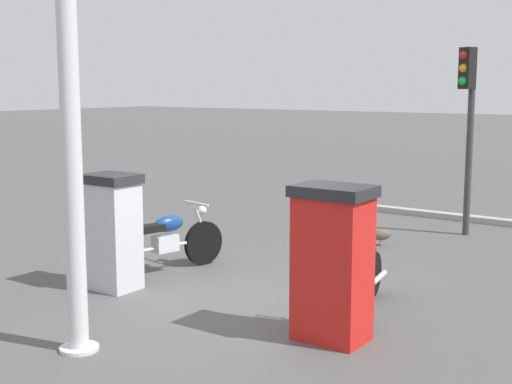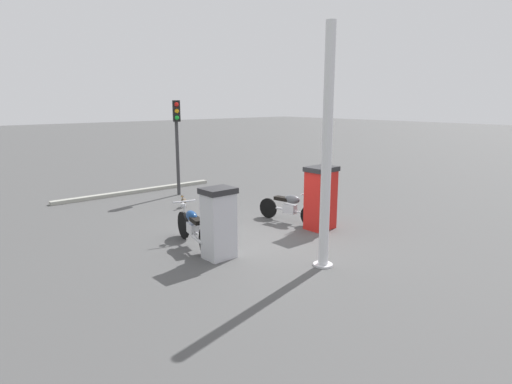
# 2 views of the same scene
# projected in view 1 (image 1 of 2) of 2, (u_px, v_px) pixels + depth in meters

# --- Properties ---
(ground_plane) EXTENTS (120.00, 120.00, 0.00)m
(ground_plane) POSITION_uv_depth(u_px,v_px,m) (232.00, 302.00, 8.80)
(ground_plane) COLOR #4C4C4C
(fuel_pump_near) EXTENTS (0.63, 0.81, 1.66)m
(fuel_pump_near) POSITION_uv_depth(u_px,v_px,m) (333.00, 262.00, 7.40)
(fuel_pump_near) COLOR red
(fuel_pump_near) RESTS_ON ground
(fuel_pump_far) EXTENTS (0.60, 0.68, 1.54)m
(fuel_pump_far) POSITION_uv_depth(u_px,v_px,m) (113.00, 231.00, 9.29)
(fuel_pump_far) COLOR silver
(fuel_pump_far) RESTS_ON ground
(motorcycle_near_pump) EXTENTS (1.96, 0.59, 0.93)m
(motorcycle_near_pump) POSITION_uv_depth(u_px,v_px,m) (357.00, 275.00, 8.32)
(motorcycle_near_pump) COLOR black
(motorcycle_near_pump) RESTS_ON ground
(motorcycle_far_pump) EXTENTS (2.11, 0.75, 0.97)m
(motorcycle_far_pump) POSITION_uv_depth(u_px,v_px,m) (164.00, 241.00, 10.14)
(motorcycle_far_pump) COLOR black
(motorcycle_far_pump) RESTS_ON ground
(wandering_duck) EXTENTS (0.37, 0.37, 0.43)m
(wandering_duck) POSITION_uv_depth(u_px,v_px,m) (380.00, 234.00, 11.87)
(wandering_duck) COLOR brown
(wandering_duck) RESTS_ON ground
(roadside_traffic_light) EXTENTS (0.40, 0.30, 3.34)m
(roadside_traffic_light) POSITION_uv_depth(u_px,v_px,m) (468.00, 107.00, 12.42)
(roadside_traffic_light) COLOR #38383A
(roadside_traffic_light) RESTS_ON ground
(canopy_support_pole) EXTENTS (0.40, 0.40, 4.76)m
(canopy_support_pole) POSITION_uv_depth(u_px,v_px,m) (71.00, 124.00, 6.87)
(canopy_support_pole) COLOR silver
(canopy_support_pole) RESTS_ON ground
(road_edge_kerb) EXTENTS (0.32, 6.01, 0.12)m
(road_edge_kerb) POSITION_uv_depth(u_px,v_px,m) (438.00, 215.00, 14.41)
(road_edge_kerb) COLOR #9E9E93
(road_edge_kerb) RESTS_ON ground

